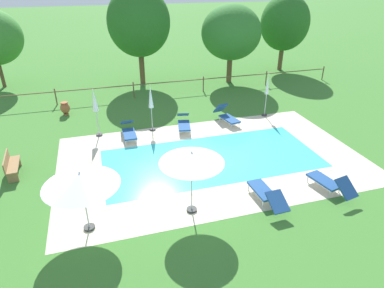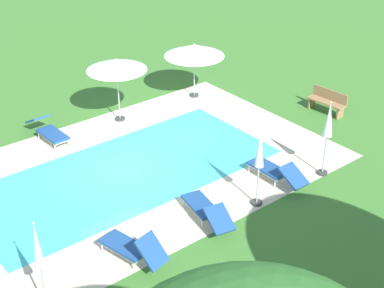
{
  "view_description": "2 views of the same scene",
  "coord_description": "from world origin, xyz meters",
  "px_view_note": "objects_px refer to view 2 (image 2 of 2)",
  "views": [
    {
      "loc": [
        -4.51,
        -12.13,
        7.42
      ],
      "look_at": [
        -0.78,
        0.5,
        0.6
      ],
      "focal_mm": 31.2,
      "sensor_mm": 36.0,
      "label": 1
    },
    {
      "loc": [
        8.09,
        13.3,
        9.52
      ],
      "look_at": [
        -1.84,
        1.02,
        0.82
      ],
      "focal_mm": 54.58,
      "sensor_mm": 36.0,
      "label": 2
    }
  ],
  "objects_px": {
    "sun_lounger_south_near_corner": "(206,209)",
    "patio_umbrella_closed_row_centre": "(328,125)",
    "patio_umbrella_closed_row_mid_west": "(260,154)",
    "sun_lounger_north_far": "(275,171)",
    "patio_umbrella_open_foreground": "(117,65)",
    "sun_lounger_north_mid": "(48,130)",
    "patio_umbrella_closed_row_west": "(39,256)",
    "patio_umbrella_open_by_bench": "(194,50)",
    "wooden_bench_lawn_side": "(327,101)",
    "sun_lounger_north_near_steps": "(132,247)"
  },
  "relations": [
    {
      "from": "wooden_bench_lawn_side",
      "to": "patio_umbrella_open_by_bench",
      "type": "bearing_deg",
      "value": -55.45
    },
    {
      "from": "sun_lounger_north_mid",
      "to": "patio_umbrella_closed_row_west",
      "type": "xyz_separation_m",
      "value": [
        3.77,
        7.36,
        1.23
      ]
    },
    {
      "from": "patio_umbrella_open_by_bench",
      "to": "patio_umbrella_closed_row_west",
      "type": "xyz_separation_m",
      "value": [
        9.92,
        7.03,
        -0.33
      ]
    },
    {
      "from": "sun_lounger_south_near_corner",
      "to": "sun_lounger_north_near_steps",
      "type": "bearing_deg",
      "value": 3.02
    },
    {
      "from": "patio_umbrella_open_foreground",
      "to": "wooden_bench_lawn_side",
      "type": "bearing_deg",
      "value": 145.85
    },
    {
      "from": "sun_lounger_north_mid",
      "to": "patio_umbrella_open_foreground",
      "type": "relative_size",
      "value": 0.88
    },
    {
      "from": "sun_lounger_south_near_corner",
      "to": "patio_umbrella_open_foreground",
      "type": "relative_size",
      "value": 0.9
    },
    {
      "from": "sun_lounger_north_near_steps",
      "to": "patio_umbrella_open_by_bench",
      "type": "relative_size",
      "value": 0.85
    },
    {
      "from": "sun_lounger_north_mid",
      "to": "patio_umbrella_closed_row_west",
      "type": "relative_size",
      "value": 0.84
    },
    {
      "from": "patio_umbrella_open_by_bench",
      "to": "patio_umbrella_closed_row_mid_west",
      "type": "xyz_separation_m",
      "value": [
        3.35,
        6.93,
        -0.26
      ]
    },
    {
      "from": "patio_umbrella_closed_row_west",
      "to": "wooden_bench_lawn_side",
      "type": "height_order",
      "value": "patio_umbrella_closed_row_west"
    },
    {
      "from": "patio_umbrella_open_by_bench",
      "to": "wooden_bench_lawn_side",
      "type": "relative_size",
      "value": 1.53
    },
    {
      "from": "patio_umbrella_open_by_bench",
      "to": "sun_lounger_south_near_corner",
      "type": "bearing_deg",
      "value": 53.05
    },
    {
      "from": "sun_lounger_north_near_steps",
      "to": "sun_lounger_north_mid",
      "type": "height_order",
      "value": "sun_lounger_north_near_steps"
    },
    {
      "from": "sun_lounger_north_mid",
      "to": "patio_umbrella_open_by_bench",
      "type": "bearing_deg",
      "value": 176.97
    },
    {
      "from": "patio_umbrella_closed_row_west",
      "to": "patio_umbrella_closed_row_centre",
      "type": "distance_m",
      "value": 9.3
    },
    {
      "from": "patio_umbrella_closed_row_west",
      "to": "patio_umbrella_closed_row_mid_west",
      "type": "height_order",
      "value": "patio_umbrella_closed_row_mid_west"
    },
    {
      "from": "patio_umbrella_open_foreground",
      "to": "wooden_bench_lawn_side",
      "type": "relative_size",
      "value": 1.55
    },
    {
      "from": "patio_umbrella_open_foreground",
      "to": "patio_umbrella_closed_row_mid_west",
      "type": "distance_m",
      "value": 7.02
    },
    {
      "from": "sun_lounger_north_far",
      "to": "patio_umbrella_open_foreground",
      "type": "height_order",
      "value": "patio_umbrella_open_foreground"
    },
    {
      "from": "patio_umbrella_open_by_bench",
      "to": "patio_umbrella_closed_row_west",
      "type": "distance_m",
      "value": 12.17
    },
    {
      "from": "patio_umbrella_open_foreground",
      "to": "wooden_bench_lawn_side",
      "type": "distance_m",
      "value": 7.89
    },
    {
      "from": "sun_lounger_south_near_corner",
      "to": "patio_umbrella_closed_row_west",
      "type": "relative_size",
      "value": 0.87
    },
    {
      "from": "sun_lounger_north_far",
      "to": "wooden_bench_lawn_side",
      "type": "height_order",
      "value": "wooden_bench_lawn_side"
    },
    {
      "from": "patio_umbrella_closed_row_centre",
      "to": "patio_umbrella_open_by_bench",
      "type": "bearing_deg",
      "value": -95.07
    },
    {
      "from": "sun_lounger_north_far",
      "to": "patio_umbrella_open_by_bench",
      "type": "xyz_separation_m",
      "value": [
        -2.06,
        -6.4,
        1.55
      ]
    },
    {
      "from": "sun_lounger_south_near_corner",
      "to": "patio_umbrella_closed_row_centre",
      "type": "distance_m",
      "value": 4.58
    },
    {
      "from": "sun_lounger_north_far",
      "to": "patio_umbrella_open_foreground",
      "type": "relative_size",
      "value": 0.87
    },
    {
      "from": "patio_umbrella_closed_row_west",
      "to": "sun_lounger_north_near_steps",
      "type": "bearing_deg",
      "value": -173.4
    },
    {
      "from": "sun_lounger_north_near_steps",
      "to": "sun_lounger_north_far",
      "type": "height_order",
      "value": "sun_lounger_north_near_steps"
    },
    {
      "from": "sun_lounger_north_mid",
      "to": "patio_umbrella_closed_row_centre",
      "type": "distance_m",
      "value": 9.32
    },
    {
      "from": "sun_lounger_south_near_corner",
      "to": "patio_umbrella_closed_row_west",
      "type": "height_order",
      "value": "patio_umbrella_closed_row_west"
    },
    {
      "from": "sun_lounger_north_mid",
      "to": "patio_umbrella_closed_row_mid_west",
      "type": "height_order",
      "value": "patio_umbrella_closed_row_mid_west"
    },
    {
      "from": "sun_lounger_north_mid",
      "to": "patio_umbrella_open_foreground",
      "type": "xyz_separation_m",
      "value": [
        -2.71,
        0.26,
        1.77
      ]
    },
    {
      "from": "patio_umbrella_closed_row_centre",
      "to": "sun_lounger_north_near_steps",
      "type": "bearing_deg",
      "value": -2.54
    },
    {
      "from": "sun_lounger_south_near_corner",
      "to": "patio_umbrella_closed_row_west",
      "type": "xyz_separation_m",
      "value": [
        4.95,
        0.42,
        1.23
      ]
    },
    {
      "from": "patio_umbrella_closed_row_centre",
      "to": "sun_lounger_north_mid",
      "type": "bearing_deg",
      "value": -53.13
    },
    {
      "from": "patio_umbrella_open_foreground",
      "to": "sun_lounger_south_near_corner",
      "type": "bearing_deg",
      "value": 77.11
    },
    {
      "from": "patio_umbrella_open_by_bench",
      "to": "patio_umbrella_closed_row_mid_west",
      "type": "distance_m",
      "value": 7.7
    },
    {
      "from": "patio_umbrella_closed_row_mid_west",
      "to": "patio_umbrella_closed_row_centre",
      "type": "distance_m",
      "value": 2.73
    },
    {
      "from": "patio_umbrella_open_foreground",
      "to": "patio_umbrella_closed_row_centre",
      "type": "distance_m",
      "value": 7.67
    },
    {
      "from": "sun_lounger_north_mid",
      "to": "sun_lounger_south_near_corner",
      "type": "distance_m",
      "value": 7.04
    },
    {
      "from": "sun_lounger_north_near_steps",
      "to": "patio_umbrella_closed_row_west",
      "type": "distance_m",
      "value": 2.75
    },
    {
      "from": "sun_lounger_north_near_steps",
      "to": "patio_umbrella_closed_row_centre",
      "type": "bearing_deg",
      "value": 177.46
    },
    {
      "from": "patio_umbrella_closed_row_centre",
      "to": "wooden_bench_lawn_side",
      "type": "relative_size",
      "value": 1.61
    },
    {
      "from": "patio_umbrella_open_by_bench",
      "to": "patio_umbrella_closed_row_centre",
      "type": "height_order",
      "value": "patio_umbrella_closed_row_centre"
    },
    {
      "from": "sun_lounger_south_near_corner",
      "to": "patio_umbrella_open_foreground",
      "type": "distance_m",
      "value": 7.08
    },
    {
      "from": "patio_umbrella_closed_row_centre",
      "to": "sun_lounger_south_near_corner",
      "type": "bearing_deg",
      "value": -5.7
    },
    {
      "from": "sun_lounger_south_near_corner",
      "to": "patio_umbrella_closed_row_west",
      "type": "bearing_deg",
      "value": 4.81
    },
    {
      "from": "sun_lounger_north_near_steps",
      "to": "wooden_bench_lawn_side",
      "type": "height_order",
      "value": "sun_lounger_north_near_steps"
    }
  ]
}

